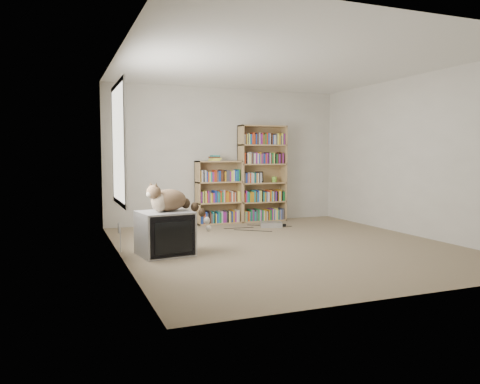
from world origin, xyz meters
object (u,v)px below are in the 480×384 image
object	(u,v)px
cat	(174,203)
bookcase_short	(219,195)
bookcase_tall	(262,176)
dvd_player	(271,225)
crt_tv	(165,233)

from	to	relation	value
cat	bookcase_short	size ratio (longest dim) A/B	0.75
cat	bookcase_tall	xyz separation A→B (m)	(2.26, 2.32, 0.21)
dvd_player	bookcase_short	bearing A→B (deg)	155.38
bookcase_short	cat	bearing A→B (deg)	-120.85
bookcase_tall	dvd_player	size ratio (longest dim) A/B	4.90
bookcase_tall	bookcase_short	bearing A→B (deg)	179.96
cat	bookcase_tall	world-z (taller)	bookcase_tall
bookcase_tall	dvd_player	world-z (taller)	bookcase_tall
cat	dvd_player	world-z (taller)	cat
crt_tv	cat	xyz separation A→B (m)	(0.13, 0.01, 0.38)
crt_tv	dvd_player	bearing A→B (deg)	27.22
crt_tv	bookcase_tall	xyz separation A→B (m)	(2.39, 2.33, 0.59)
cat	dvd_player	bearing A→B (deg)	9.05
cat	crt_tv	bearing A→B (deg)	156.31
crt_tv	bookcase_short	distance (m)	2.79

